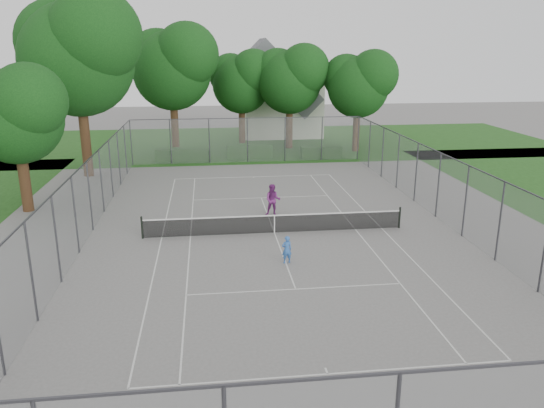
{
  "coord_description": "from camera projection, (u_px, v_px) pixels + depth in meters",
  "views": [
    {
      "loc": [
        -3.12,
        -24.51,
        8.82
      ],
      "look_at": [
        0.0,
        1.0,
        1.2
      ],
      "focal_mm": 35.0,
      "sensor_mm": 36.0,
      "label": 1
    }
  ],
  "objects": [
    {
      "name": "girl_player",
      "position": [
        287.0,
        250.0,
        22.4
      ],
      "size": [
        0.49,
        0.37,
        1.21
      ],
      "primitive_type": "imported",
      "rotation": [
        0.0,
        0.0,
        3.34
      ],
      "color": "#3064B5",
      "rests_on": "ground"
    },
    {
      "name": "tree_side_front",
      "position": [
        16.0,
        111.0,
        28.13
      ],
      "size": [
        5.65,
        5.16,
        8.13
      ],
      "color": "#392314",
      "rests_on": "ground"
    },
    {
      "name": "house",
      "position": [
        281.0,
        97.0,
        54.11
      ],
      "size": [
        7.77,
        6.02,
        9.67
      ],
      "color": "silver",
      "rests_on": "ground"
    },
    {
      "name": "woman_player",
      "position": [
        273.0,
        200.0,
        28.68
      ],
      "size": [
        0.96,
        0.81,
        1.75
      ],
      "primitive_type": "imported",
      "rotation": [
        0.0,
        0.0,
        -0.19
      ],
      "color": "#792877",
      "rests_on": "ground"
    },
    {
      "name": "tree_side_back",
      "position": [
        78.0,
        50.0,
        35.36
      ],
      "size": [
        8.75,
        7.99,
        12.58
      ],
      "color": "#392314",
      "rests_on": "ground"
    },
    {
      "name": "tree_far_midleft",
      "position": [
        242.0,
        80.0,
        48.18
      ],
      "size": [
        6.07,
        5.54,
        8.72
      ],
      "color": "#392314",
      "rests_on": "ground"
    },
    {
      "name": "tree_far_left",
      "position": [
        173.0,
        64.0,
        44.1
      ],
      "size": [
        7.57,
        6.91,
        10.88
      ],
      "color": "#392314",
      "rests_on": "ground"
    },
    {
      "name": "hedge_right",
      "position": [
        321.0,
        152.0,
        43.75
      ],
      "size": [
        3.33,
        1.22,
        1.0
      ],
      "primitive_type": "cube",
      "color": "#1B4315",
      "rests_on": "ground"
    },
    {
      "name": "hedge_mid",
      "position": [
        250.0,
        151.0,
        43.64
      ],
      "size": [
        3.74,
        1.07,
        1.18
      ],
      "primitive_type": "cube",
      "color": "#1B4315",
      "rests_on": "ground"
    },
    {
      "name": "ground",
      "position": [
        274.0,
        233.0,
        26.19
      ],
      "size": [
        120.0,
        120.0,
        0.0
      ],
      "primitive_type": "plane",
      "color": "slate",
      "rests_on": "ground"
    },
    {
      "name": "perimeter_fence",
      "position": [
        274.0,
        198.0,
        25.68
      ],
      "size": [
        18.08,
        34.08,
        3.52
      ],
      "color": "#38383D",
      "rests_on": "ground"
    },
    {
      "name": "tree_far_midright",
      "position": [
        291.0,
        77.0,
        46.48
      ],
      "size": [
        6.4,
        5.84,
        9.2
      ],
      "color": "#392314",
      "rests_on": "ground"
    },
    {
      "name": "grass_far",
      "position": [
        240.0,
        143.0,
        50.93
      ],
      "size": [
        60.0,
        20.0,
        0.0
      ],
      "primitive_type": "cube",
      "color": "#1B4814",
      "rests_on": "ground"
    },
    {
      "name": "hedge_left",
      "position": [
        183.0,
        155.0,
        42.44
      ],
      "size": [
        4.21,
        1.26,
        1.05
      ],
      "primitive_type": "cube",
      "color": "#1B4315",
      "rests_on": "ground"
    },
    {
      "name": "tree_far_right",
      "position": [
        359.0,
        82.0,
        45.2
      ],
      "size": [
        6.06,
        5.53,
        8.7
      ],
      "color": "#392314",
      "rests_on": "ground"
    },
    {
      "name": "tennis_net",
      "position": [
        274.0,
        223.0,
        26.05
      ],
      "size": [
        12.87,
        0.1,
        1.1
      ],
      "color": "black",
      "rests_on": "ground"
    },
    {
      "name": "court_markings",
      "position": [
        274.0,
        233.0,
        26.19
      ],
      "size": [
        11.03,
        23.83,
        0.01
      ],
      "color": "silver",
      "rests_on": "ground"
    }
  ]
}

